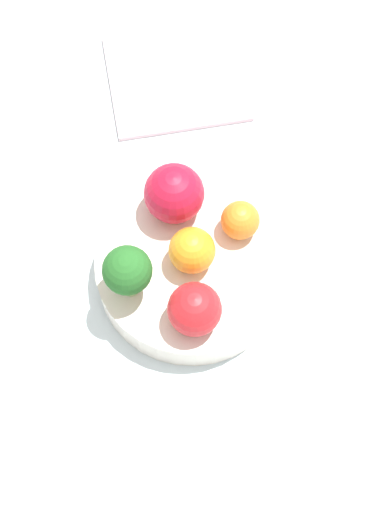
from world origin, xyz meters
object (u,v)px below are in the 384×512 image
at_px(napkin, 176,78).
at_px(bowl, 192,268).
at_px(broccoli, 127,271).
at_px(orange_front, 192,253).
at_px(orange_back, 239,218).
at_px(apple_red, 195,309).
at_px(apple_green, 174,194).

bearing_deg(napkin, bowl, 148.39).
xyz_separation_m(broccoli, orange_front, (-0.01, -0.06, -0.02)).
xyz_separation_m(broccoli, napkin, (0.21, -0.20, -0.08)).
bearing_deg(napkin, orange_back, 160.74).
bearing_deg(orange_back, orange_front, 94.53).
height_order(broccoli, apple_red, broccoli).
height_order(bowl, napkin, bowl).
bearing_deg(orange_back, bowl, 92.59).
bearing_deg(apple_red, broccoli, 26.70).
distance_m(bowl, orange_front, 0.04).
height_order(bowl, orange_back, orange_back).
bearing_deg(bowl, apple_red, 146.30).
relative_size(orange_front, orange_back, 1.18).
distance_m(bowl, napkin, 0.26).
bearing_deg(bowl, napkin, -31.61).
xyz_separation_m(broccoli, orange_back, (-0.01, -0.12, -0.02)).
distance_m(broccoli, apple_green, 0.10).
relative_size(apple_green, orange_front, 1.32).
bearing_deg(bowl, broccoli, 80.03).
relative_size(apple_green, orange_back, 1.55).
relative_size(bowl, apple_red, 3.79).
xyz_separation_m(bowl, broccoli, (0.01, 0.07, 0.06)).
xyz_separation_m(apple_red, apple_green, (0.11, -0.05, 0.00)).
relative_size(apple_red, apple_green, 0.85).
xyz_separation_m(bowl, napkin, (0.22, -0.13, -0.02)).
height_order(bowl, apple_green, apple_green).
relative_size(apple_red, orange_back, 1.31).
xyz_separation_m(bowl, orange_back, (0.00, -0.06, 0.04)).
relative_size(broccoli, orange_back, 1.67).
bearing_deg(broccoli, napkin, -44.05).
height_order(apple_red, orange_front, apple_red).
xyz_separation_m(broccoli, apple_red, (-0.06, -0.03, -0.01)).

